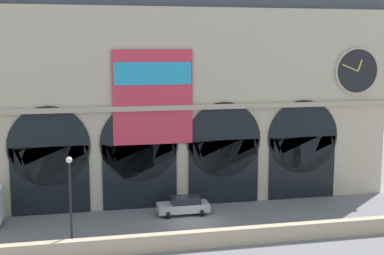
{
  "coord_description": "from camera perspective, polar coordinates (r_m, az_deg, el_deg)",
  "views": [
    {
      "loc": [
        -8.84,
        -40.22,
        14.31
      ],
      "look_at": [
        0.89,
        5.0,
        7.15
      ],
      "focal_mm": 49.01,
      "sensor_mm": 36.0,
      "label": 1
    }
  ],
  "objects": [
    {
      "name": "ground_plane",
      "position": [
        43.59,
        0.24,
        -10.37
      ],
      "size": [
        200.0,
        200.0,
        0.0
      ],
      "primitive_type": "plane",
      "color": "slate"
    },
    {
      "name": "quay_parapet_wall",
      "position": [
        38.64,
        1.93,
        -11.96
      ],
      "size": [
        90.0,
        0.7,
        1.24
      ],
      "primitive_type": "cube",
      "color": "#BCAD8C",
      "rests_on": "ground"
    },
    {
      "name": "station_building",
      "position": [
        49.12,
        -1.73,
        4.21
      ],
      "size": [
        39.98,
        6.31,
        21.24
      ],
      "color": "beige",
      "rests_on": "ground"
    },
    {
      "name": "car_center",
      "position": [
        45.51,
        -0.91,
        -8.47
      ],
      "size": [
        4.4,
        2.22,
        1.55
      ],
      "color": "#ADB2B7",
      "rests_on": "ground"
    },
    {
      "name": "street_lamp_quayside",
      "position": [
        37.19,
        -13.12,
        -6.88
      ],
      "size": [
        0.44,
        0.44,
        6.9
      ],
      "color": "black",
      "rests_on": "ground"
    }
  ]
}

